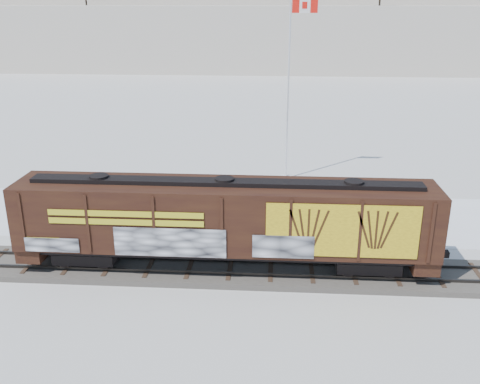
# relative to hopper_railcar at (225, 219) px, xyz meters

# --- Properties ---
(ground) EXTENTS (500.00, 500.00, 0.00)m
(ground) POSITION_rel_hopper_railcar_xyz_m (0.23, 0.01, -2.90)
(ground) COLOR white
(ground) RESTS_ON ground
(rail_track) EXTENTS (50.00, 3.40, 0.43)m
(rail_track) POSITION_rel_hopper_railcar_xyz_m (0.23, 0.01, -2.75)
(rail_track) COLOR #59544C
(rail_track) RESTS_ON ground
(parking_strip) EXTENTS (40.00, 8.00, 0.03)m
(parking_strip) POSITION_rel_hopper_railcar_xyz_m (0.23, 7.51, -2.88)
(parking_strip) COLOR white
(parking_strip) RESTS_ON ground
(hopper_railcar) EXTENTS (19.89, 3.06, 4.40)m
(hopper_railcar) POSITION_rel_hopper_railcar_xyz_m (0.00, 0.00, 0.00)
(hopper_railcar) COLOR black
(hopper_railcar) RESTS_ON rail_track
(flagpole) EXTENTS (2.30, 0.90, 13.14)m
(flagpole) POSITION_rel_hopper_railcar_xyz_m (3.25, 15.28, 2.08)
(flagpole) COLOR silver
(flagpole) RESTS_ON ground
(car_silver) EXTENTS (4.72, 3.04, 1.50)m
(car_silver) POSITION_rel_hopper_railcar_xyz_m (-7.95, 8.02, -2.12)
(car_silver) COLOR #A6A9AD
(car_silver) RESTS_ON parking_strip
(car_white) EXTENTS (5.15, 2.01, 1.67)m
(car_white) POSITION_rel_hopper_railcar_xyz_m (0.18, 8.00, -2.03)
(car_white) COLOR white
(car_white) RESTS_ON parking_strip
(car_dark) EXTENTS (5.19, 3.50, 1.40)m
(car_dark) POSITION_rel_hopper_railcar_xyz_m (9.85, 6.76, -2.17)
(car_dark) COLOR black
(car_dark) RESTS_ON parking_strip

